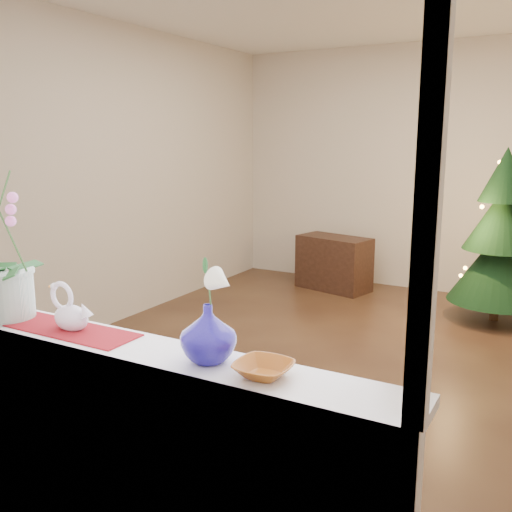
{
  "coord_description": "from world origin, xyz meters",
  "views": [
    {
      "loc": [
        1.4,
        -3.92,
        1.68
      ],
      "look_at": [
        -0.01,
        -1.4,
        1.09
      ],
      "focal_mm": 40.0,
      "sensor_mm": 36.0,
      "label": 1
    }
  ],
  "objects": [
    {
      "name": "wall_back",
      "position": [
        0.0,
        2.5,
        1.35
      ],
      "size": [
        4.5,
        0.1,
        2.7
      ],
      "primitive_type": "cube",
      "color": "beige",
      "rests_on": "ground"
    },
    {
      "name": "window_frame",
      "position": [
        0.0,
        -2.47,
        1.7
      ],
      "size": [
        2.22,
        0.06,
        1.6
      ],
      "primitive_type": null,
      "color": "white",
      "rests_on": "windowsill"
    },
    {
      "name": "ground",
      "position": [
        0.0,
        0.0,
        0.0
      ],
      "size": [
        5.0,
        5.0,
        0.0
      ],
      "primitive_type": "plane",
      "color": "#321D14",
      "rests_on": "ground"
    },
    {
      "name": "windowsill",
      "position": [
        0.0,
        -2.37,
        0.9
      ],
      "size": [
        2.2,
        0.26,
        0.04
      ],
      "primitive_type": "cube",
      "color": "white",
      "rests_on": "window_apron"
    },
    {
      "name": "blue_vase",
      "position": [
        0.34,
        -2.36,
        1.04
      ],
      "size": [
        0.27,
        0.27,
        0.23
      ],
      "primitive_type": "imported",
      "rotation": [
        0.0,
        0.0,
        -0.21
      ],
      "color": "#110A64",
      "rests_on": "windowsill"
    },
    {
      "name": "window_apron",
      "position": [
        0.0,
        -2.46,
        0.44
      ],
      "size": [
        2.2,
        0.08,
        0.88
      ],
      "primitive_type": "cube",
      "color": "white",
      "rests_on": "ground"
    },
    {
      "name": "runner",
      "position": [
        -0.38,
        -2.37,
        0.92
      ],
      "size": [
        0.7,
        0.2,
        0.01
      ],
      "primitive_type": "cube",
      "color": "maroon",
      "rests_on": "windowsill"
    },
    {
      "name": "orchid_pot",
      "position": [
        -0.68,
        -2.38,
        1.27
      ],
      "size": [
        0.25,
        0.25,
        0.7
      ],
      "primitive_type": null,
      "rotation": [
        0.0,
        0.0,
        -0.03
      ],
      "color": "white",
      "rests_on": "windowsill"
    },
    {
      "name": "wall_left",
      "position": [
        -2.25,
        0.0,
        1.35
      ],
      "size": [
        0.1,
        5.0,
        2.7
      ],
      "primitive_type": "cube",
      "color": "beige",
      "rests_on": "ground"
    },
    {
      "name": "side_table",
      "position": [
        -0.92,
        2.01,
        0.3
      ],
      "size": [
        0.88,
        0.58,
        0.6
      ],
      "primitive_type": "cube",
      "rotation": [
        0.0,
        0.0,
        -0.24
      ],
      "color": "black",
      "rests_on": "ground"
    },
    {
      "name": "amber_dish",
      "position": [
        0.57,
        -2.38,
        0.94
      ],
      "size": [
        0.16,
        0.16,
        0.04
      ],
      "primitive_type": "imported",
      "rotation": [
        0.0,
        0.0,
        0.01
      ],
      "color": "#8D4812",
      "rests_on": "windowsill"
    },
    {
      "name": "xmas_tree",
      "position": [
        0.84,
        1.68,
        0.81
      ],
      "size": [
        1.06,
        1.06,
        1.61
      ],
      "primitive_type": null,
      "rotation": [
        0.0,
        0.0,
        0.23
      ],
      "color": "black",
      "rests_on": "ground"
    },
    {
      "name": "wall_front",
      "position": [
        0.0,
        -2.5,
        1.35
      ],
      "size": [
        4.5,
        0.1,
        2.7
      ],
      "primitive_type": "cube",
      "color": "beige",
      "rests_on": "ground"
    },
    {
      "name": "lily",
      "position": [
        0.34,
        -2.36,
        1.24
      ],
      "size": [
        0.13,
        0.07,
        0.18
      ],
      "primitive_type": null,
      "color": "white",
      "rests_on": "blue_vase"
    },
    {
      "name": "paperweight",
      "position": [
        0.36,
        -2.39,
        0.95
      ],
      "size": [
        0.07,
        0.07,
        0.06
      ],
      "primitive_type": "sphere",
      "rotation": [
        0.0,
        0.0,
        0.17
      ],
      "color": "silver",
      "rests_on": "windowsill"
    },
    {
      "name": "swan",
      "position": [
        -0.33,
        -2.36,
        1.01
      ],
      "size": [
        0.24,
        0.15,
        0.19
      ],
      "primitive_type": null,
      "rotation": [
        0.0,
        0.0,
        -0.24
      ],
      "color": "silver",
      "rests_on": "windowsill"
    }
  ]
}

